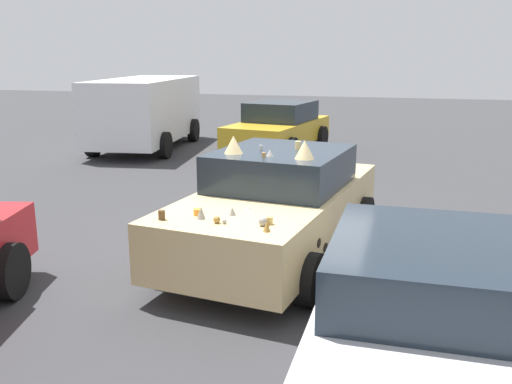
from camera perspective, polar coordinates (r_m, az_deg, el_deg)
ground_plane at (r=7.93m, az=2.10°, el=-6.47°), size 60.00×60.00×0.00m
art_car_decorated at (r=7.73m, az=2.24°, el=-1.29°), size 4.54×2.48×1.71m
parked_van_near_left at (r=16.99m, az=-11.14°, el=8.26°), size 5.33×2.74×2.04m
parked_sedan_behind_right at (r=4.80m, az=18.05°, el=-12.06°), size 4.23×2.08×1.42m
parked_sedan_far_right at (r=16.11m, az=2.34°, el=6.64°), size 4.27×2.49×1.42m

